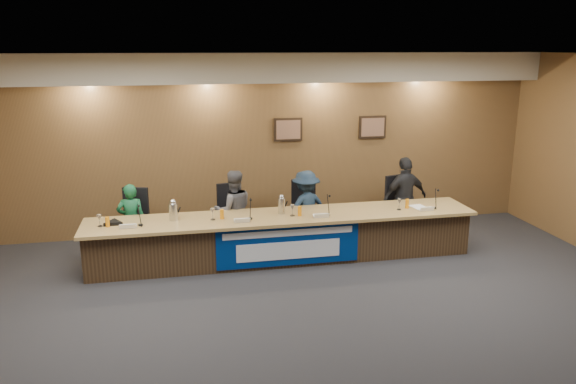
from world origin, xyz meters
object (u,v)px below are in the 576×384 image
Objects in this scene: office_chair_d at (402,210)px; carafe_left at (173,212)px; office_chair_a at (132,226)px; speakerphone at (114,223)px; banner at (289,245)px; panelist_d at (405,198)px; panelist_a at (132,221)px; panelist_b at (234,211)px; office_chair_b at (233,220)px; dais_body at (283,238)px; carafe_mid at (282,206)px; office_chair_c at (304,216)px; panelist_c at (306,208)px.

carafe_left is at bearing 174.28° from office_chair_d.
office_chair_a is 0.78m from speakerphone.
panelist_d is at bearing 23.69° from banner.
office_chair_a is at bearing 164.79° from office_chair_d.
panelist_a is 1.64m from panelist_b.
office_chair_b is 3.01m from office_chair_d.
speakerphone is at bearing 70.87° from panelist_a.
dais_body is at bearing 3.44° from panelist_d.
office_chair_d is (2.29, 0.69, 0.13)m from dais_body.
speakerphone is (-2.55, -0.05, -0.10)m from carafe_mid.
panelist_a is at bearing 173.52° from office_chair_b.
panelist_b is at bearing -10.99° from panelist_d.
office_chair_c is 1.00× the size of office_chair_d.
speakerphone is (-0.21, -0.70, 0.30)m from office_chair_a.
carafe_left reaches higher than dais_body.
panelist_a is 2.53× the size of office_chair_d.
office_chair_a is at bearing -89.87° from panelist_a.
dais_body is at bearing -53.68° from office_chair_b.
office_chair_c is 2.33m from carafe_left.
speakerphone reaches higher than banner.
speakerphone is (-3.07, -0.70, 0.30)m from office_chair_c.
panelist_a is at bearing -169.88° from office_chair_c.
speakerphone is at bearing -3.98° from panelist_d.
office_chair_a is (-4.64, 0.10, -0.25)m from panelist_d.
banner is 4.58× the size of office_chair_c.
carafe_mid is at bearing 92.27° from banner.
office_chair_c is (0.00, 0.10, -0.17)m from panelist_c.
banner is 2.63m from speakerphone.
panelist_d is at bearing -11.88° from office_chair_b.
carafe_mid is (1.67, 0.01, -0.00)m from carafe_left.
panelist_b is (-0.72, 1.00, 0.30)m from banner.
office_chair_c is 1.85× the size of carafe_left.
panelist_c reaches higher than speakerphone.
office_chair_d is at bearing 8.12° from office_chair_c.
office_chair_a is 2.46m from carafe_mid.
carafe_mid reaches higher than office_chair_c.
panelist_a is 2.53× the size of office_chair_a.
carafe_mid is at bearing -120.67° from office_chair_c.
office_chair_d is (1.78, 0.10, -0.17)m from panelist_c.
dais_body is 2.73× the size of banner.
panelist_d is at bearing -105.21° from office_chair_d.
office_chair_b is (-0.72, 1.10, 0.10)m from banner.
panelist_a is 1.64m from office_chair_b.
office_chair_b is (-3.01, 0.10, -0.25)m from panelist_d.
carafe_left is (0.67, -0.67, 0.40)m from office_chair_a.
panelist_b is 5.24× the size of carafe_left.
carafe_mid is at bearing 135.44° from panelist_b.
panelist_a is 2.87m from office_chair_c.
panelist_b reaches higher than banner.
banner is at bearing 12.70° from panelist_d.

